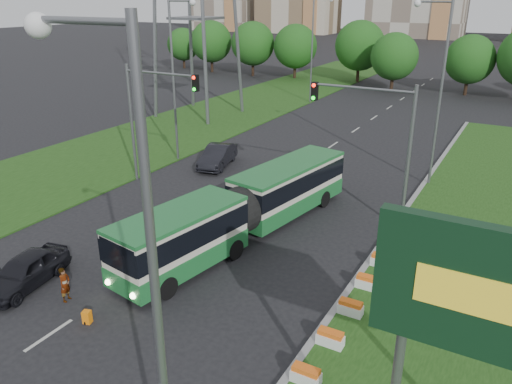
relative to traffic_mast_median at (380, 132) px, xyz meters
The scene contains 13 objects.
ground 12.31m from the traffic_mast_median, 115.54° to the right, with size 360.00×360.00×0.00m, color black.
median_kerb 5.77m from the traffic_mast_median, 57.56° to the right, with size 0.30×60.00×0.18m, color gray.
left_verge 27.78m from the traffic_mast_median, 146.63° to the left, with size 12.00×110.00×0.10m, color #1B4012.
lane_markings 13.75m from the traffic_mast_median, 127.88° to the left, with size 0.20×100.00×0.01m, color #B2B2AB, non-canonical shape.
flower_planters 12.56m from the traffic_mast_median, 80.43° to the right, with size 1.10×13.70×0.60m, color white, non-canonical shape.
traffic_mast_median is the anchor object (origin of this frame).
traffic_mast_left 15.19m from the traffic_mast_median, behind, with size 5.76×0.32×8.00m.
street_lamps 7.81m from the traffic_mast_median, behind, with size 36.00×60.00×12.00m, color slate, non-canonical shape.
articulated_bus 8.35m from the traffic_mast_median, 138.34° to the right, with size 2.54×16.29×2.68m.
car_left_near 18.75m from the traffic_mast_median, 129.33° to the right, with size 1.77×4.40×1.50m, color black.
car_left_far 14.76m from the traffic_mast_median, 162.33° to the left, with size 1.69×4.86×1.60m, color black.
pedestrian 17.28m from the traffic_mast_median, 122.87° to the right, with size 0.57×0.38×1.57m, color gray.
shopping_trolley 17.09m from the traffic_mast_median, 115.67° to the right, with size 0.32×0.34×0.54m.
Camera 1 is at (11.70, -15.86, 12.17)m, focal length 35.00 mm.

